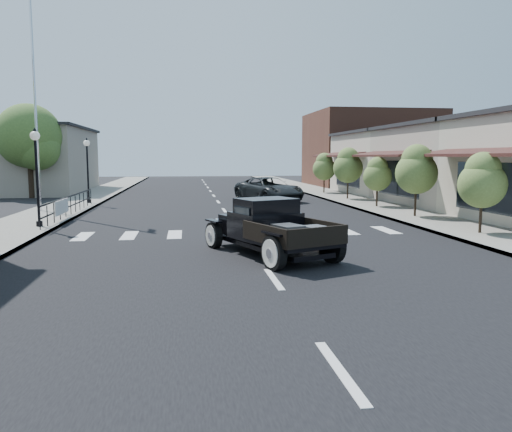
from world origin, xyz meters
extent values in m
plane|color=black|center=(0.00, 0.00, 0.00)|extent=(120.00, 120.00, 0.00)
cube|color=black|center=(0.00, 15.00, 0.01)|extent=(14.00, 80.00, 0.02)
cube|color=gray|center=(-8.50, 15.00, 0.07)|extent=(3.00, 80.00, 0.15)
cube|color=gray|center=(8.50, 15.00, 0.07)|extent=(3.00, 80.00, 0.15)
cube|color=#9F9585|center=(-15.00, 28.00, 2.50)|extent=(10.00, 12.00, 5.00)
cube|color=#A39689|center=(15.00, 13.00, 2.25)|extent=(10.00, 9.00, 4.50)
cube|color=#B5AC99|center=(15.00, 22.00, 2.25)|extent=(10.00, 9.00, 4.50)
cube|color=brown|center=(15.50, 32.00, 3.50)|extent=(11.00, 10.00, 7.00)
cylinder|color=silver|center=(-9.20, 12.00, 6.50)|extent=(0.12, 0.12, 12.71)
imported|color=black|center=(3.26, 17.27, 0.75)|extent=(4.37, 5.96, 1.51)
camera|label=1|loc=(-1.96, -14.04, 2.81)|focal=35.00mm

